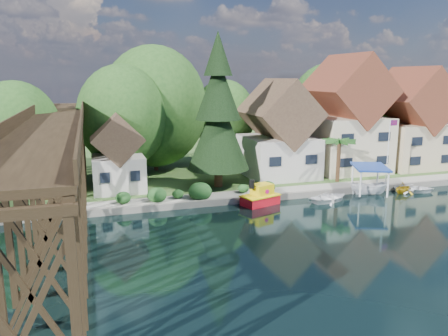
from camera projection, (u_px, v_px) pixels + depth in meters
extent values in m
plane|color=black|center=(279.00, 231.00, 33.69)|extent=(140.00, 140.00, 0.00)
cube|color=#314E1F|center=(185.00, 155.00, 65.42)|extent=(140.00, 52.00, 0.50)
cube|color=slate|center=(283.00, 197.00, 42.26)|extent=(60.00, 0.40, 0.62)
cube|color=gray|center=(295.00, 190.00, 44.02)|extent=(50.00, 2.60, 0.06)
cube|color=black|center=(18.00, 334.00, 13.27)|extent=(4.00, 0.36, 8.00)
cube|color=black|center=(30.00, 287.00, 16.26)|extent=(4.00, 0.36, 8.00)
cube|color=black|center=(39.00, 254.00, 19.25)|extent=(4.00, 0.36, 8.00)
cube|color=black|center=(45.00, 230.00, 22.24)|extent=(4.00, 0.36, 8.00)
cube|color=black|center=(50.00, 212.00, 25.23)|extent=(4.00, 0.36, 8.00)
cube|color=black|center=(54.00, 198.00, 28.23)|extent=(4.00, 0.36, 8.00)
cube|color=black|center=(57.00, 186.00, 31.22)|extent=(4.00, 0.36, 8.00)
cube|color=black|center=(59.00, 177.00, 34.21)|extent=(4.00, 0.36, 8.00)
cube|color=black|center=(62.00, 169.00, 37.20)|extent=(4.00, 0.36, 8.00)
cube|color=black|center=(63.00, 162.00, 40.19)|extent=(4.00, 0.36, 8.00)
cube|color=black|center=(65.00, 156.00, 43.18)|extent=(4.00, 0.36, 8.00)
cube|color=black|center=(66.00, 151.00, 46.17)|extent=(4.00, 0.36, 8.00)
cube|color=black|center=(67.00, 146.00, 49.16)|extent=(4.00, 0.36, 8.00)
cube|color=black|center=(69.00, 142.00, 52.16)|extent=(4.00, 0.36, 8.00)
cube|color=black|center=(30.00, 126.00, 32.50)|extent=(0.35, 44.00, 0.35)
cube|color=black|center=(79.00, 125.00, 33.51)|extent=(0.35, 44.00, 0.35)
cube|color=black|center=(55.00, 122.00, 32.94)|extent=(4.00, 44.00, 0.30)
cube|color=black|center=(25.00, 115.00, 32.25)|extent=(0.12, 44.00, 0.80)
cube|color=black|center=(82.00, 114.00, 33.41)|extent=(0.12, 44.00, 0.80)
cube|color=beige|center=(278.00, 156.00, 50.11)|extent=(7.50, 8.00, 4.50)
cube|color=#473025|center=(279.00, 113.00, 49.10)|extent=(7.64, 8.64, 7.64)
cube|color=black|center=(275.00, 162.00, 45.68)|extent=(1.35, 0.08, 1.00)
cube|color=black|center=(311.00, 159.00, 46.90)|extent=(1.35, 0.08, 1.00)
cube|color=beige|center=(344.00, 143.00, 52.99)|extent=(8.50, 8.50, 6.50)
cube|color=brown|center=(347.00, 91.00, 51.70)|extent=(8.65, 9.18, 8.65)
cube|color=black|center=(347.00, 147.00, 48.22)|extent=(1.53, 0.08, 1.00)
cube|color=black|center=(384.00, 145.00, 49.60)|extent=(1.53, 0.08, 1.00)
cube|color=#C2AF8B|center=(408.00, 145.00, 55.24)|extent=(8.00, 8.00, 5.50)
cube|color=brown|center=(412.00, 100.00, 54.09)|extent=(8.15, 8.64, 8.15)
cube|color=black|center=(417.00, 148.00, 50.75)|extent=(1.44, 0.08, 1.00)
cube|color=black|center=(448.00, 147.00, 52.06)|extent=(1.44, 0.08, 1.00)
cube|color=beige|center=(119.00, 173.00, 43.59)|extent=(5.00, 5.00, 3.50)
cube|color=#473025|center=(117.00, 138.00, 42.86)|extent=(5.09, 5.40, 5.09)
cube|color=black|center=(105.00, 178.00, 40.77)|extent=(0.90, 0.08, 1.00)
cube|color=black|center=(135.00, 176.00, 41.59)|extent=(0.90, 0.08, 1.00)
cylinder|color=#382314|center=(125.00, 160.00, 47.98)|extent=(0.50, 0.50, 4.50)
ellipsoid|color=#1F491A|center=(123.00, 116.00, 47.01)|extent=(4.40, 4.40, 5.06)
cylinder|color=#382314|center=(156.00, 150.00, 52.84)|extent=(0.50, 0.50, 4.95)
ellipsoid|color=#1F491A|center=(154.00, 107.00, 51.77)|extent=(5.00, 5.00, 5.75)
cylinder|color=#382314|center=(224.00, 149.00, 56.48)|extent=(0.50, 0.50, 4.05)
ellipsoid|color=#1F491A|center=(224.00, 116.00, 55.60)|extent=(4.00, 4.00, 4.60)
cylinder|color=#382314|center=(327.00, 142.00, 60.79)|extent=(0.50, 0.50, 4.50)
ellipsoid|color=#1F491A|center=(328.00, 108.00, 59.81)|extent=(4.60, 4.60, 5.29)
cylinder|color=#382314|center=(394.00, 147.00, 59.46)|extent=(0.50, 0.50, 3.60)
ellipsoid|color=#1F491A|center=(396.00, 119.00, 58.68)|extent=(3.80, 3.80, 4.37)
cylinder|color=#382314|center=(21.00, 175.00, 41.39)|extent=(0.50, 0.50, 4.05)
ellipsoid|color=#1F491A|center=(17.00, 130.00, 40.51)|extent=(4.00, 4.00, 4.60)
ellipsoid|color=#18441A|center=(157.00, 194.00, 39.71)|extent=(1.98, 1.98, 1.53)
ellipsoid|color=#18441A|center=(178.00, 193.00, 40.60)|extent=(1.54, 1.54, 1.19)
ellipsoid|color=#18441A|center=(200.00, 190.00, 40.66)|extent=(2.20, 2.20, 1.70)
ellipsoid|color=#18441A|center=(123.00, 196.00, 39.04)|extent=(1.76, 1.76, 1.36)
ellipsoid|color=#18441A|center=(243.00, 187.00, 42.58)|extent=(1.54, 1.54, 1.19)
ellipsoid|color=#18441A|center=(268.00, 185.00, 43.01)|extent=(1.76, 1.76, 1.36)
cylinder|color=#382314|center=(218.00, 173.00, 45.11)|extent=(0.86, 0.86, 2.88)
cone|color=black|center=(218.00, 131.00, 44.22)|extent=(6.33, 6.33, 7.68)
cone|color=black|center=(218.00, 88.00, 43.34)|extent=(4.61, 4.61, 6.24)
cone|color=black|center=(218.00, 53.00, 42.65)|extent=(2.88, 2.88, 4.32)
cylinder|color=#382314|center=(338.00, 162.00, 47.12)|extent=(0.42, 0.42, 4.24)
ellipsoid|color=#1C4918|center=(339.00, 141.00, 46.65)|extent=(4.23, 4.23, 0.96)
cylinder|color=white|center=(388.00, 152.00, 46.20)|extent=(0.10, 0.10, 6.84)
cube|color=#B00C24|center=(394.00, 123.00, 45.82)|extent=(0.97, 0.20, 0.59)
cube|color=red|center=(260.00, 200.00, 40.59)|extent=(3.83, 2.83, 0.91)
cube|color=yellow|center=(260.00, 195.00, 40.49)|extent=(3.98, 2.98, 0.11)
cube|color=yellow|center=(262.00, 190.00, 40.52)|extent=(2.17, 1.89, 1.14)
cylinder|color=black|center=(252.00, 184.00, 39.65)|extent=(0.50, 0.50, 0.80)
cylinder|color=#B50D63|center=(267.00, 192.00, 39.97)|extent=(0.42, 0.22, 0.41)
cylinder|color=#B50D63|center=(257.00, 188.00, 41.08)|extent=(0.42, 0.22, 0.41)
cylinder|color=#B50D63|center=(269.00, 189.00, 41.05)|extent=(0.22, 0.42, 0.41)
imported|color=white|center=(330.00, 197.00, 41.75)|extent=(4.77, 3.95, 0.86)
imported|color=silver|center=(369.00, 188.00, 44.01)|extent=(3.94, 2.71, 1.42)
cube|color=#173895|center=(370.00, 167.00, 43.58)|extent=(4.67, 5.43, 0.17)
cylinder|color=white|center=(388.00, 185.00, 41.77)|extent=(0.17, 0.17, 2.57)
cylinder|color=white|center=(378.00, 175.00, 45.66)|extent=(0.17, 0.17, 2.57)
cylinder|color=white|center=(360.00, 184.00, 42.01)|extent=(0.17, 0.17, 2.57)
cylinder|color=white|center=(353.00, 175.00, 45.91)|extent=(0.17, 0.17, 2.57)
imported|color=gold|center=(403.00, 187.00, 44.60)|extent=(3.00, 2.78, 1.30)
imported|color=white|center=(414.00, 188.00, 45.12)|extent=(4.80, 4.26, 0.82)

